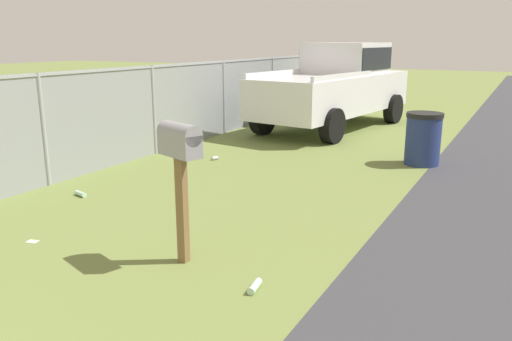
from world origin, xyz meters
TOP-DOWN VIEW (x-y plane):
  - mailbox at (4.39, 0.04)m, footprint 0.34×0.51m
  - pickup_truck at (12.82, 1.45)m, footprint 5.39×2.66m
  - trash_bin at (9.75, -1.26)m, footprint 0.63×0.63m
  - fence_section at (9.51, 3.50)m, footprint 17.97×0.07m
  - litter_bottle_far_scatter at (5.49, 2.65)m, footprint 0.12×0.23m
  - litter_wrapper_midfield_a at (4.02, 1.82)m, footprint 0.11×0.14m
  - litter_can_midfield_b at (8.31, 2.18)m, footprint 0.14×0.10m
  - litter_bottle_near_hydrant at (4.19, -0.88)m, footprint 0.23×0.10m

SIDE VIEW (x-z plane):
  - litter_wrapper_midfield_a at x=4.02m, z-range 0.00..0.01m
  - litter_can_midfield_b at x=8.31m, z-range 0.00..0.07m
  - litter_bottle_far_scatter at x=5.49m, z-range 0.00..0.07m
  - litter_bottle_near_hydrant at x=4.19m, z-range 0.00..0.07m
  - trash_bin at x=9.75m, z-range 0.00..0.93m
  - fence_section at x=9.51m, z-range 0.07..1.77m
  - pickup_truck at x=12.82m, z-range 0.06..2.15m
  - mailbox at x=4.39m, z-range 0.42..1.83m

